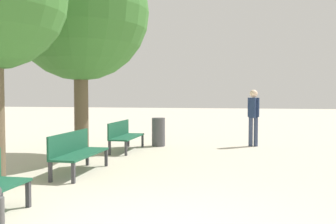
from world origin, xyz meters
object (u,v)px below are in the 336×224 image
object	(u,v)px
tree_row_1	(80,13)
pedestrian_near	(253,114)
bench_row_1	(76,150)
bench_row_2	(124,134)
trash_bin	(158,132)

from	to	relation	value
tree_row_1	pedestrian_near	distance (m)	5.96
bench_row_1	bench_row_2	world-z (taller)	same
bench_row_1	pedestrian_near	world-z (taller)	pedestrian_near
pedestrian_near	trash_bin	xyz separation A→B (m)	(-2.92, -0.54, -0.57)
bench_row_1	bench_row_2	bearing A→B (deg)	90.00
bench_row_2	trash_bin	world-z (taller)	trash_bin
bench_row_1	tree_row_1	distance (m)	3.88
bench_row_1	pedestrian_near	distance (m)	6.10
trash_bin	bench_row_1	bearing A→B (deg)	-100.21
tree_row_1	bench_row_2	bearing A→B (deg)	57.08
pedestrian_near	bench_row_2	bearing A→B (deg)	-155.66
tree_row_1	bench_row_1	bearing A→B (deg)	-68.68
bench_row_2	tree_row_1	bearing A→B (deg)	-122.92
bench_row_1	tree_row_1	size ratio (longest dim) A/B	0.32
bench_row_1	pedestrian_near	xyz separation A→B (m)	(3.70, 4.82, 0.54)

